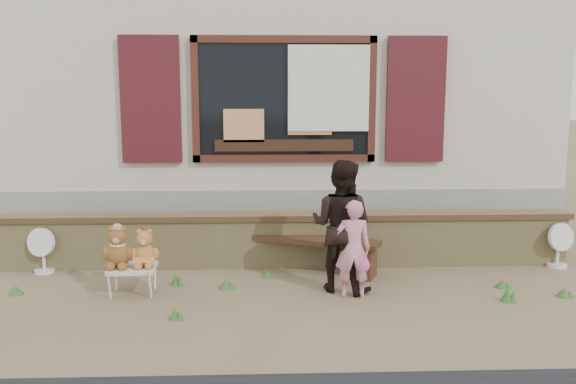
{
  "coord_description": "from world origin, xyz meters",
  "views": [
    {
      "loc": [
        -0.27,
        -6.4,
        2.15
      ],
      "look_at": [
        0.0,
        0.6,
        1.0
      ],
      "focal_mm": 38.0,
      "sensor_mm": 36.0,
      "label": 1
    }
  ],
  "objects_px": {
    "child": "(353,249)",
    "adult": "(341,226)",
    "teddy_bear_right": "(145,247)",
    "folding_chair": "(132,269)",
    "bench": "(311,246)",
    "teddy_bear_left": "(118,246)"
  },
  "relations": [
    {
      "from": "teddy_bear_left",
      "to": "folding_chair",
      "type": "bearing_deg",
      "value": 0.0
    },
    {
      "from": "folding_chair",
      "to": "adult",
      "type": "relative_size",
      "value": 0.36
    },
    {
      "from": "child",
      "to": "adult",
      "type": "bearing_deg",
      "value": -65.58
    },
    {
      "from": "bench",
      "to": "teddy_bear_left",
      "type": "relative_size",
      "value": 3.66
    },
    {
      "from": "folding_chair",
      "to": "adult",
      "type": "height_order",
      "value": "adult"
    },
    {
      "from": "folding_chair",
      "to": "teddy_bear_right",
      "type": "bearing_deg",
      "value": 0.0
    },
    {
      "from": "teddy_bear_left",
      "to": "bench",
      "type": "bearing_deg",
      "value": 17.29
    },
    {
      "from": "folding_chair",
      "to": "child",
      "type": "relative_size",
      "value": 0.49
    },
    {
      "from": "bench",
      "to": "adult",
      "type": "bearing_deg",
      "value": -45.1
    },
    {
      "from": "teddy_bear_right",
      "to": "folding_chair",
      "type": "bearing_deg",
      "value": -180.0
    },
    {
      "from": "folding_chair",
      "to": "teddy_bear_right",
      "type": "relative_size",
      "value": 1.24
    },
    {
      "from": "bench",
      "to": "teddy_bear_left",
      "type": "xyz_separation_m",
      "value": [
        -2.12,
        -0.76,
        0.22
      ]
    },
    {
      "from": "teddy_bear_left",
      "to": "child",
      "type": "height_order",
      "value": "child"
    },
    {
      "from": "teddy_bear_right",
      "to": "adult",
      "type": "distance_m",
      "value": 2.12
    },
    {
      "from": "folding_chair",
      "to": "teddy_bear_left",
      "type": "xyz_separation_m",
      "value": [
        -0.14,
        -0.01,
        0.26
      ]
    },
    {
      "from": "teddy_bear_left",
      "to": "child",
      "type": "bearing_deg",
      "value": -6.53
    },
    {
      "from": "adult",
      "to": "folding_chair",
      "type": "bearing_deg",
      "value": 30.09
    },
    {
      "from": "child",
      "to": "bench",
      "type": "bearing_deg",
      "value": -66.89
    },
    {
      "from": "child",
      "to": "teddy_bear_right",
      "type": "bearing_deg",
      "value": -3.19
    },
    {
      "from": "child",
      "to": "adult",
      "type": "relative_size",
      "value": 0.73
    },
    {
      "from": "bench",
      "to": "teddy_bear_right",
      "type": "height_order",
      "value": "teddy_bear_right"
    },
    {
      "from": "adult",
      "to": "teddy_bear_right",
      "type": "bearing_deg",
      "value": 30.0
    }
  ]
}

